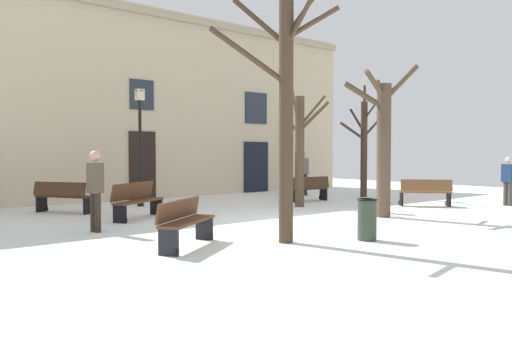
% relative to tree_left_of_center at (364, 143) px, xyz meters
% --- Properties ---
extents(ground_plane, '(32.90, 32.90, 0.00)m').
position_rel_tree_left_of_center_xyz_m(ground_plane, '(-6.93, -3.42, -2.10)').
color(ground_plane, white).
extents(building_facade, '(20.56, 0.60, 7.21)m').
position_rel_tree_left_of_center_xyz_m(building_facade, '(-6.93, 4.81, 1.56)').
color(building_facade, beige).
rests_on(building_facade, ground).
extents(tree_left_of_center, '(2.56, 1.71, 4.19)m').
position_rel_tree_left_of_center_xyz_m(tree_left_of_center, '(0.00, 0.00, 0.00)').
color(tree_left_of_center, '#382B1E').
rests_on(tree_left_of_center, ground).
extents(tree_near_facade, '(1.69, 1.45, 4.11)m').
position_rel_tree_left_of_center_xyz_m(tree_near_facade, '(-4.42, -4.15, -0.05)').
color(tree_near_facade, '#4C3D2D').
rests_on(tree_near_facade, ground).
extents(tree_right_of_center, '(1.86, 1.66, 3.73)m').
position_rel_tree_left_of_center_xyz_m(tree_right_of_center, '(-4.36, -0.91, -0.18)').
color(tree_right_of_center, '#4C3D2D').
rests_on(tree_right_of_center, ground).
extents(tree_center, '(2.03, 2.14, 5.46)m').
position_rel_tree_left_of_center_xyz_m(tree_center, '(-9.05, -5.28, 0.60)').
color(tree_center, '#423326').
rests_on(tree_center, ground).
extents(streetlamp, '(0.30, 0.30, 3.86)m').
position_rel_tree_left_of_center_xyz_m(streetlamp, '(-8.30, 2.45, 0.26)').
color(streetlamp, black).
rests_on(streetlamp, ground).
extents(litter_bin, '(0.41, 0.41, 0.83)m').
position_rel_tree_left_of_center_xyz_m(litter_bin, '(-7.62, -6.14, -1.68)').
color(litter_bin, '#2D3D2D').
rests_on(litter_bin, ground).
extents(bench_back_to_back_right, '(1.45, 1.50, 0.88)m').
position_rel_tree_left_of_center_xyz_m(bench_back_to_back_right, '(-1.13, -3.41, -1.64)').
color(bench_back_to_back_right, brown).
rests_on(bench_back_to_back_right, ground).
extents(bench_facing_shops, '(1.36, 1.77, 0.91)m').
position_rel_tree_left_of_center_xyz_m(bench_facing_shops, '(-10.85, 2.20, -1.62)').
color(bench_facing_shops, '#3D2819').
rests_on(bench_facing_shops, ground).
extents(bench_near_center_tree, '(1.83, 1.37, 0.96)m').
position_rel_tree_left_of_center_xyz_m(bench_near_center_tree, '(-9.73, -0.25, -1.60)').
color(bench_near_center_tree, '#51331E').
rests_on(bench_near_center_tree, ground).
extents(bench_near_lamp, '(1.64, 0.67, 0.88)m').
position_rel_tree_left_of_center_xyz_m(bench_near_lamp, '(-2.86, 0.19, -1.65)').
color(bench_near_lamp, '#3D2819').
rests_on(bench_near_lamp, ground).
extents(bench_far_corner, '(1.67, 1.35, 0.89)m').
position_rel_tree_left_of_center_xyz_m(bench_far_corner, '(-10.78, -4.46, -1.63)').
color(bench_far_corner, '#51331E').
rests_on(bench_far_corner, ground).
extents(person_crossing_plaza, '(0.44, 0.38, 1.80)m').
position_rel_tree_left_of_center_xyz_m(person_crossing_plaza, '(-1.38, 1.94, -1.10)').
color(person_crossing_plaza, '#2D271E').
rests_on(person_crossing_plaza, ground).
extents(person_by_shop_door, '(0.27, 0.40, 1.79)m').
position_rel_tree_left_of_center_xyz_m(person_by_shop_door, '(-11.41, -1.72, -1.10)').
color(person_by_shop_door, '#2D271E').
rests_on(person_by_shop_door, ground).
extents(person_strolling, '(0.31, 0.42, 1.61)m').
position_rel_tree_left_of_center_xyz_m(person_strolling, '(1.13, -5.02, -1.22)').
color(person_strolling, '#403D3A').
rests_on(person_strolling, ground).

